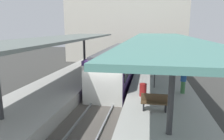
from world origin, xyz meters
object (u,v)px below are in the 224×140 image
at_px(platform_bench, 155,102).
at_px(litter_bin, 143,90).
at_px(commuter_train, 118,65).
at_px(platform_sign, 155,65).
at_px(passenger_near_bench, 183,81).

xyz_separation_m(platform_bench, litter_bin, (-0.66, 2.18, -0.06)).
bearing_deg(commuter_train, platform_sign, -54.01).
height_order(platform_sign, litter_bin, platform_sign).
distance_m(platform_sign, passenger_near_bench, 2.19).
relative_size(platform_sign, litter_bin, 2.76).
bearing_deg(commuter_train, litter_bin, -68.50).
relative_size(commuter_train, passenger_near_bench, 8.15).
bearing_deg(commuter_train, platform_bench, -69.61).
bearing_deg(litter_bin, platform_bench, -73.06).
relative_size(commuter_train, litter_bin, 16.77).
bearing_deg(platform_sign, commuter_train, 125.99).
relative_size(platform_bench, platform_sign, 0.63).
xyz_separation_m(platform_bench, passenger_near_bench, (1.86, 3.21, 0.39)).
distance_m(commuter_train, platform_sign, 5.74).
distance_m(platform_bench, platform_sign, 4.36).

